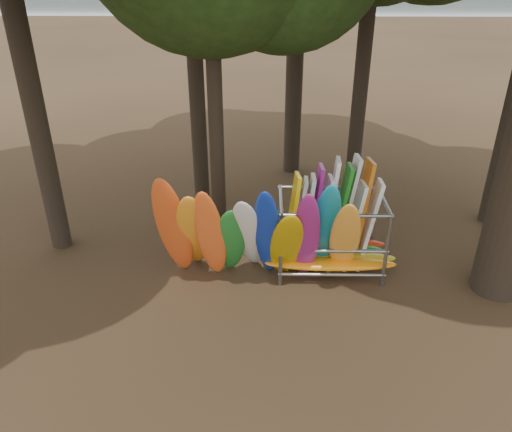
{
  "coord_description": "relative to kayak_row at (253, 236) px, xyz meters",
  "views": [
    {
      "loc": [
        -0.6,
        -9.07,
        6.93
      ],
      "look_at": [
        -0.79,
        1.5,
        1.4
      ],
      "focal_mm": 35.0,
      "sensor_mm": 36.0,
      "label": 1
    }
  ],
  "objects": [
    {
      "name": "ground",
      "position": [
        0.85,
        -0.69,
        -1.32
      ],
      "size": [
        120.0,
        120.0,
        0.0
      ],
      "primitive_type": "plane",
      "color": "#47331E",
      "rests_on": "ground"
    },
    {
      "name": "lake",
      "position": [
        0.85,
        59.31,
        -1.32
      ],
      "size": [
        160.0,
        160.0,
        0.0
      ],
      "primitive_type": "plane",
      "color": "gray",
      "rests_on": "ground"
    },
    {
      "name": "kayak_row",
      "position": [
        0.0,
        0.0,
        0.0
      ],
      "size": [
        4.75,
        2.25,
        3.11
      ],
      "color": "#DF4E1B",
      "rests_on": "ground"
    },
    {
      "name": "storage_rack",
      "position": [
        1.84,
        0.75,
        -0.41
      ],
      "size": [
        3.25,
        1.5,
        2.84
      ],
      "color": "slate",
      "rests_on": "ground"
    }
  ]
}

